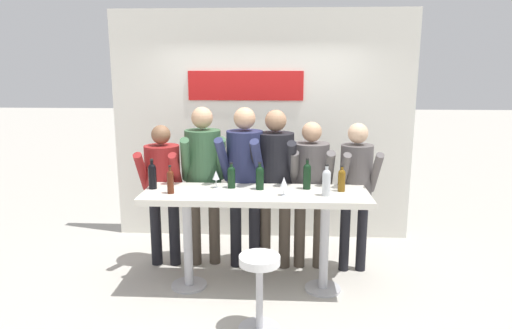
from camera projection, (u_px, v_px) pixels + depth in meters
The scene contains 19 objects.
ground_plane at pixel (255, 288), 4.62m from camera, with size 40.00×40.00×0.00m, color #B2ADA3.
back_wall at pixel (262, 126), 5.80m from camera, with size 3.79×0.12×2.89m.
tasting_table at pixel (255, 207), 4.44m from camera, with size 2.19×0.66×1.01m.
bar_stool at pixel (260, 282), 3.78m from camera, with size 0.36×0.36×0.67m.
person_far_left at pixel (163, 181), 4.97m from camera, with size 0.46×0.53×1.58m.
person_left at pixel (203, 169), 4.96m from camera, with size 0.53×0.63×1.78m.
person_center_left at pixel (245, 171), 4.88m from camera, with size 0.53×0.63×1.78m.
person_center at pixel (275, 173), 4.89m from camera, with size 0.50×0.59×1.75m.
person_center_right at pixel (311, 180), 4.90m from camera, with size 0.46×0.54×1.63m.
person_right at pixel (356, 181), 4.81m from camera, with size 0.42×0.52×1.62m.
wine_bottle_0 at pixel (307, 175), 4.48m from camera, with size 0.08×0.08×0.31m.
wine_bottle_1 at pixel (342, 179), 4.41m from camera, with size 0.07×0.07×0.26m.
wine_bottle_2 at pixel (260, 177), 4.47m from camera, with size 0.08×0.08×0.27m.
wine_bottle_3 at pixel (326, 181), 4.25m from camera, with size 0.08×0.08×0.30m.
wine_bottle_4 at pixel (231, 176), 4.53m from camera, with size 0.08×0.08×0.26m.
wine_bottle_5 at pixel (152, 175), 4.49m from camera, with size 0.08×0.08×0.30m.
wine_bottle_6 at pixel (170, 181), 4.33m from camera, with size 0.06×0.06×0.27m.
wine_glass_0 at pixel (284, 182), 4.26m from camera, with size 0.07×0.07×0.18m.
wine_glass_1 at pixel (216, 176), 4.53m from camera, with size 0.07×0.07×0.18m.
Camera 1 is at (0.23, -4.24, 2.19)m, focal length 32.00 mm.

